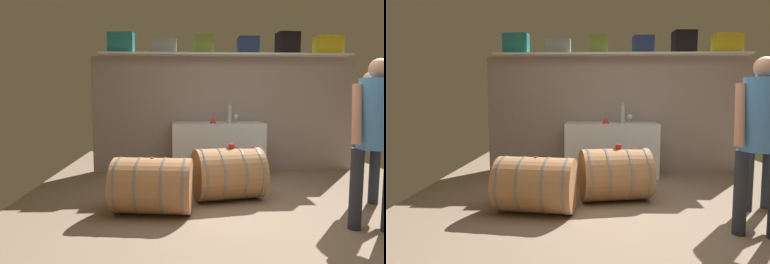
% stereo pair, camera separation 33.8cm
% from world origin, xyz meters
% --- Properties ---
extents(ground_plane, '(5.67, 8.26, 0.02)m').
position_xyz_m(ground_plane, '(0.00, 0.63, -0.01)').
color(ground_plane, '#88715C').
extents(back_wall_panel, '(4.47, 0.10, 1.95)m').
position_xyz_m(back_wall_panel, '(0.00, 2.53, 0.98)').
color(back_wall_panel, gray).
rests_on(back_wall_panel, ground).
extents(high_shelf_board, '(4.11, 0.40, 0.03)m').
position_xyz_m(high_shelf_board, '(0.00, 2.38, 1.97)').
color(high_shelf_board, silver).
rests_on(high_shelf_board, back_wall_panel).
extents(toolcase_teal, '(0.42, 0.23, 0.32)m').
position_xyz_m(toolcase_teal, '(-1.72, 2.38, 2.14)').
color(toolcase_teal, teal).
rests_on(toolcase_teal, high_shelf_board).
extents(toolcase_grey, '(0.40, 0.19, 0.23)m').
position_xyz_m(toolcase_grey, '(-1.02, 2.38, 2.10)').
color(toolcase_grey, gray).
rests_on(toolcase_grey, high_shelf_board).
extents(toolcase_olive, '(0.30, 0.22, 0.29)m').
position_xyz_m(toolcase_olive, '(-0.37, 2.38, 2.13)').
color(toolcase_olive, olive).
rests_on(toolcase_olive, high_shelf_board).
extents(toolcase_navy, '(0.33, 0.28, 0.27)m').
position_xyz_m(toolcase_navy, '(0.35, 2.38, 2.12)').
color(toolcase_navy, navy).
rests_on(toolcase_navy, high_shelf_board).
extents(toolcase_black, '(0.36, 0.30, 0.35)m').
position_xyz_m(toolcase_black, '(1.01, 2.38, 2.16)').
color(toolcase_black, black).
rests_on(toolcase_black, high_shelf_board).
extents(toolcase_yellow, '(0.42, 0.29, 0.30)m').
position_xyz_m(toolcase_yellow, '(1.70, 2.38, 2.13)').
color(toolcase_yellow, yellow).
rests_on(toolcase_yellow, high_shelf_board).
extents(work_cabinet, '(1.47, 0.56, 0.87)m').
position_xyz_m(work_cabinet, '(-0.17, 2.19, 0.43)').
color(work_cabinet, white).
rests_on(work_cabinet, ground).
extents(wine_bottle_clear, '(0.07, 0.07, 0.33)m').
position_xyz_m(wine_bottle_clear, '(0.01, 2.06, 1.01)').
color(wine_bottle_clear, '#ABBEB9').
rests_on(wine_bottle_clear, work_cabinet).
extents(wine_glass, '(0.08, 0.08, 0.13)m').
position_xyz_m(wine_glass, '(0.14, 2.24, 0.95)').
color(wine_glass, white).
rests_on(wine_glass, work_cabinet).
extents(red_funnel, '(0.11, 0.11, 0.09)m').
position_xyz_m(red_funnel, '(-0.26, 2.03, 0.91)').
color(red_funnel, red).
rests_on(red_funnel, work_cabinet).
extents(wine_barrel_near, '(0.93, 0.78, 0.66)m').
position_xyz_m(wine_barrel_near, '(-0.20, 0.87, 0.33)').
color(wine_barrel_near, '#A87246').
rests_on(wine_barrel_near, ground).
extents(wine_barrel_far, '(0.93, 0.72, 0.63)m').
position_xyz_m(wine_barrel_far, '(-1.11, 0.39, 0.31)').
color(wine_barrel_far, '#B0754A').
rests_on(wine_barrel_far, ground).
extents(tasting_cup, '(0.07, 0.07, 0.05)m').
position_xyz_m(tasting_cup, '(-0.16, 0.87, 0.68)').
color(tasting_cup, red).
rests_on(tasting_cup, wine_barrel_near).
extents(winemaker_pouring, '(0.51, 0.42, 1.57)m').
position_xyz_m(winemaker_pouring, '(1.40, 0.55, 0.96)').
color(winemaker_pouring, '#272C37').
rests_on(winemaker_pouring, ground).
extents(visitor_tasting, '(0.53, 0.48, 1.64)m').
position_xyz_m(visitor_tasting, '(1.02, -0.22, 1.01)').
color(visitor_tasting, '#292C39').
rests_on(visitor_tasting, ground).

